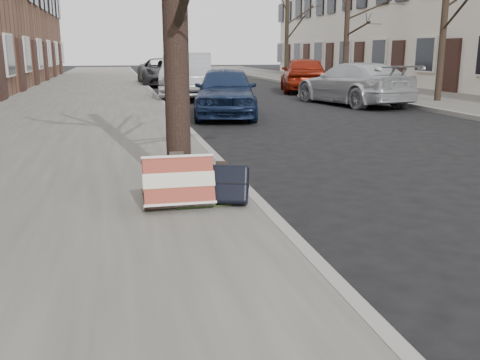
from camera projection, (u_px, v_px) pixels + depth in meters
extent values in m
plane|color=black|center=(410.00, 230.00, 5.06)|extent=(120.00, 120.00, 0.00)
cube|color=gray|center=(85.00, 98.00, 18.44)|extent=(5.00, 70.00, 0.12)
cube|color=#67635D|center=(389.00, 92.00, 20.95)|extent=(4.00, 70.00, 0.12)
cube|color=black|center=(184.00, 196.00, 5.73)|extent=(0.85, 0.85, 0.02)
cube|color=maroon|center=(178.00, 182.00, 5.27)|extent=(0.69, 0.38, 0.53)
cube|color=black|center=(221.00, 184.00, 5.41)|extent=(0.62, 0.48, 0.43)
imported|color=#162545|center=(226.00, 91.00, 13.58)|extent=(2.22, 3.97, 1.28)
imported|color=#AFB1B8|center=(188.00, 76.00, 18.90)|extent=(2.44, 5.02, 1.58)
imported|color=#39383D|center=(163.00, 72.00, 25.75)|extent=(2.28, 4.74, 1.30)
imported|color=#B8BBC0|center=(353.00, 84.00, 16.59)|extent=(2.72, 4.76, 1.30)
imported|color=maroon|center=(303.00, 74.00, 21.69)|extent=(2.71, 4.51, 1.44)
cylinder|color=black|center=(445.00, 12.00, 16.17)|extent=(0.21, 0.21, 5.34)
cylinder|color=black|center=(347.00, 25.00, 22.98)|extent=(0.22, 0.22, 5.18)
cylinder|color=black|center=(287.00, 31.00, 30.94)|extent=(0.22, 0.22, 5.28)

